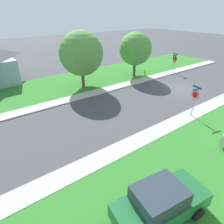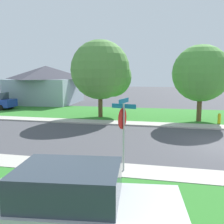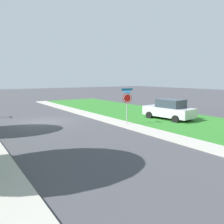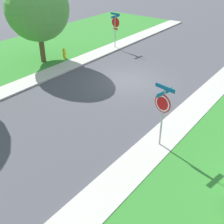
{
  "view_description": "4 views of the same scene",
  "coord_description": "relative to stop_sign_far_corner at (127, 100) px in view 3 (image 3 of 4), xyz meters",
  "views": [
    {
      "loc": [
        -12.47,
        18.99,
        8.2
      ],
      "look_at": [
        -2.18,
        11.37,
        1.4
      ],
      "focal_mm": 30.99,
      "sensor_mm": 36.0,
      "label": 1
    },
    {
      "loc": [
        -13.93,
        3.17,
        3.65
      ],
      "look_at": [
        1.02,
        6.53,
        1.4
      ],
      "focal_mm": 42.06,
      "sensor_mm": 36.0,
      "label": 2
    },
    {
      "loc": [
        5.84,
        18.66,
        3.56
      ],
      "look_at": [
        -2.35,
        6.44,
        1.4
      ],
      "focal_mm": 37.66,
      "sensor_mm": 36.0,
      "label": 3
    },
    {
      "loc": [
        -9.14,
        13.81,
        7.37
      ],
      "look_at": [
        -2.96,
        5.65,
        1.4
      ],
      "focal_mm": 46.46,
      "sensor_mm": 36.0,
      "label": 4
    }
  ],
  "objects": [
    {
      "name": "stop_sign_far_corner",
      "position": [
        0.0,
        0.0,
        0.0
      ],
      "size": [
        0.91,
        0.91,
        2.77
      ],
      "color": "#9E9EA3",
      "rests_on": "ground"
    },
    {
      "name": "ground_plane",
      "position": [
        4.8,
        -4.82,
        -1.89
      ],
      "size": [
        120.0,
        120.0,
        0.0
      ],
      "primitive_type": "plane",
      "color": "#424247"
    },
    {
      "name": "car_silver_kerbside_mid",
      "position": [
        -4.32,
        0.2,
        -1.01
      ],
      "size": [
        2.42,
        4.49,
        1.76
      ],
      "color": "silver",
      "rests_on": "ground"
    },
    {
      "name": "sidewalk_east",
      "position": [
        9.5,
        7.18,
        -1.84
      ],
      "size": [
        1.4,
        56.0,
        0.1
      ],
      "primitive_type": "cube",
      "color": "#ADA89E",
      "rests_on": "ground"
    },
    {
      "name": "sidewalk_west",
      "position": [
        0.1,
        7.18,
        -1.84
      ],
      "size": [
        1.4,
        56.0,
        0.1
      ],
      "primitive_type": "cube",
      "color": "#ADA89E",
      "rests_on": "ground"
    }
  ]
}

